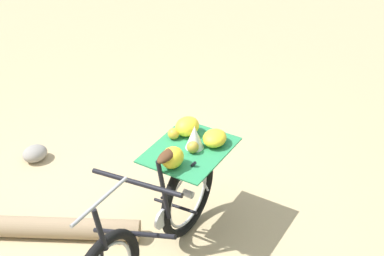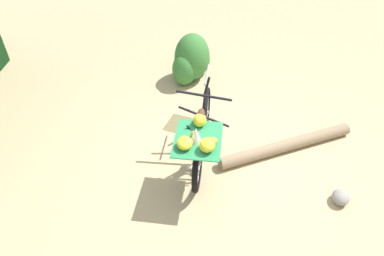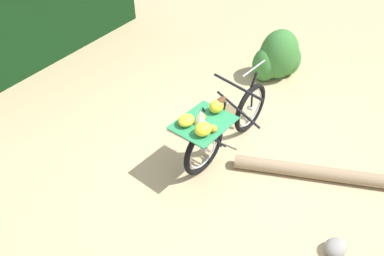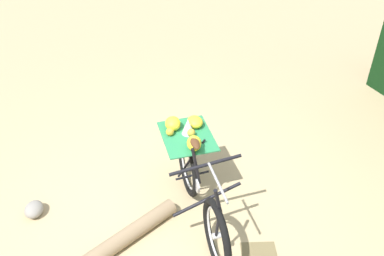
# 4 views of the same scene
# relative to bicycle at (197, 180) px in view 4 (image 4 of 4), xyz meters

# --- Properties ---
(ground_plane) EXTENTS (60.00, 60.00, 0.00)m
(ground_plane) POSITION_rel_bicycle_xyz_m (0.06, -0.21, -0.49)
(ground_plane) COLOR tan
(bicycle) EXTENTS (1.80, 0.86, 1.03)m
(bicycle) POSITION_rel_bicycle_xyz_m (0.00, 0.00, 0.00)
(bicycle) COLOR black
(bicycle) RESTS_ON ground_plane
(path_stone) EXTENTS (0.24, 0.20, 0.15)m
(path_stone) POSITION_rel_bicycle_xyz_m (-0.03, -1.81, -0.41)
(path_stone) COLOR gray
(path_stone) RESTS_ON ground_plane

